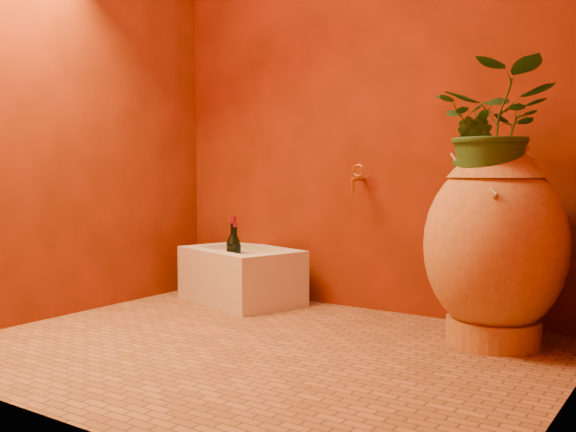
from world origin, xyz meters
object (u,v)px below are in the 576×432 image
Objects in this scene: stone_basin at (241,276)px; wine_bottle_b at (233,254)px; wall_tap at (357,177)px; wine_bottle_c at (235,256)px; wine_bottle_a at (233,252)px; amphora at (495,245)px.

stone_basin is 0.15m from wine_bottle_b.
wall_tap reaches higher than wine_bottle_b.
wall_tap is (0.68, 0.23, 0.46)m from wine_bottle_c.
wine_bottle_a is at bearing -165.93° from wall_tap.
wine_bottle_b is at bearing -54.32° from wine_bottle_a.
stone_basin is 0.14m from wine_bottle_c.
wine_bottle_c is 1.85× the size of wall_tap.
amphora reaches higher than wine_bottle_b.
wine_bottle_b is at bearing -160.69° from wine_bottle_c.
amphora is 2.82× the size of wine_bottle_b.
wall_tap is at bearing 13.97° from stone_basin.
wine_bottle_a is 0.06m from wine_bottle_b.
wine_bottle_b is at bearing 178.67° from amphora.
wine_bottle_a is at bearing 137.00° from wine_bottle_c.
wine_bottle_b is (-1.52, 0.04, -0.16)m from amphora.
amphora is at bearing -3.79° from stone_basin.
wine_bottle_b is 2.00× the size of wall_tap.
amphora reaches higher than wine_bottle_c.
wine_bottle_a is 1.03× the size of wine_bottle_b.
stone_basin is 0.91m from wall_tap.
wine_bottle_a is 0.07m from wine_bottle_c.
wine_bottle_a is at bearing 125.68° from wine_bottle_b.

